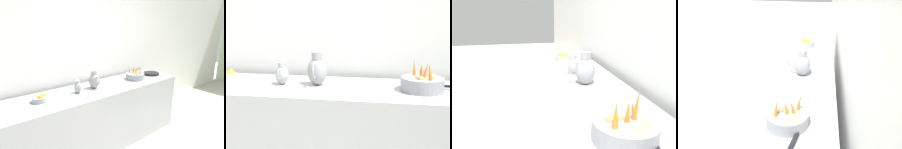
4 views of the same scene
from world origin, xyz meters
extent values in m
cube|color=white|center=(-1.95, 0.32, 1.50)|extent=(0.10, 8.58, 3.00)
cube|color=#9EA0A5|center=(-1.49, -0.18, 0.45)|extent=(0.69, 2.69, 0.90)
cylinder|color=gray|center=(-1.48, 0.53, 0.95)|extent=(0.30, 0.30, 0.10)
torus|color=gray|center=(-1.48, 0.53, 0.91)|extent=(0.18, 0.18, 0.01)
cone|color=orange|center=(-1.48, 0.55, 1.04)|extent=(0.05, 0.07, 0.14)
cone|color=orange|center=(-1.41, 0.57, 1.04)|extent=(0.06, 0.07, 0.15)
cone|color=orange|center=(-1.52, 0.52, 1.03)|extent=(0.06, 0.04, 0.12)
cone|color=orange|center=(-1.56, 0.48, 1.05)|extent=(0.06, 0.05, 0.16)
ellipsoid|color=tan|center=(-1.55, 0.58, 1.00)|extent=(0.06, 0.05, 0.04)
ellipsoid|color=tan|center=(-1.50, 0.61, 1.00)|extent=(0.06, 0.05, 0.05)
ellipsoid|color=#9E7F56|center=(-1.42, 0.51, 1.00)|extent=(0.06, 0.05, 0.05)
ellipsoid|color=#9E7F56|center=(-1.46, 0.50, 0.99)|extent=(0.06, 0.05, 0.04)
sphere|color=orange|center=(-1.53, -0.97, 0.96)|extent=(0.07, 0.07, 0.07)
ellipsoid|color=#939399|center=(-1.53, -0.24, 1.01)|extent=(0.15, 0.15, 0.21)
cylinder|color=#939399|center=(-1.53, -0.24, 1.13)|extent=(0.08, 0.08, 0.06)
torus|color=#939399|center=(-1.45, -0.24, 1.03)|extent=(0.11, 0.01, 0.11)
ellipsoid|color=#A3A3A8|center=(-1.50, -0.52, 0.97)|extent=(0.10, 0.10, 0.14)
cylinder|color=#A3A3A8|center=(-1.50, -0.52, 1.06)|extent=(0.05, 0.05, 0.04)
torus|color=#A3A3A8|center=(-1.45, -0.52, 0.99)|extent=(0.08, 0.01, 0.08)
cube|color=black|center=(-1.55, 0.73, 0.93)|extent=(0.06, 0.18, 0.02)
camera|label=1|loc=(0.62, -1.67, 1.79)|focal=30.62mm
camera|label=2|loc=(0.60, 0.28, 1.45)|focal=46.97mm
camera|label=3|loc=(-1.03, 1.36, 1.49)|focal=36.64mm
camera|label=4|loc=(-1.68, 2.03, 2.07)|focal=42.65mm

